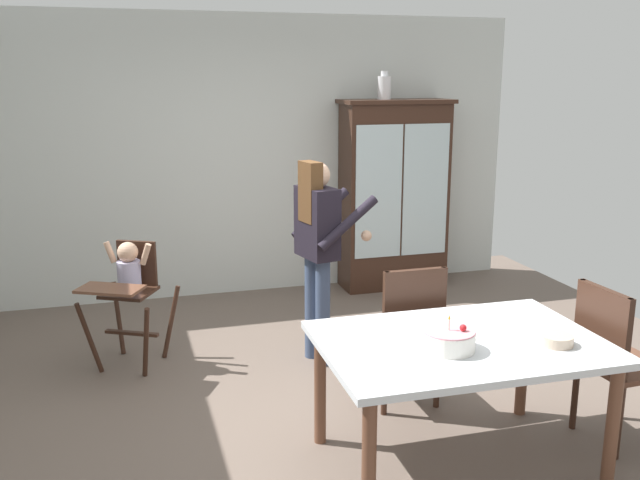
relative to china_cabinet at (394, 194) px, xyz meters
name	(u,v)px	position (x,y,z in m)	size (l,w,h in m)	color
ground_plane	(334,403)	(-1.37, -2.37, -0.95)	(6.24, 6.24, 0.00)	#66564C
wall_back	(254,157)	(-1.37, 0.26, 0.40)	(5.32, 0.06, 2.70)	silver
china_cabinet	(394,194)	(0.00, 0.00, 0.00)	(1.11, 0.48, 1.90)	#382116
ceramic_vase	(384,87)	(-0.13, 0.00, 1.06)	(0.13, 0.13, 0.27)	white
high_chair_with_toddler	(129,281)	(-2.63, -1.34, -0.30)	(0.78, 0.84, 0.95)	#382116
adult_person	(318,237)	(-1.27, -1.65, 0.01)	(0.58, 0.57, 1.53)	#3D4C6B
dining_table	(460,355)	(-0.94, -3.26, -0.30)	(1.53, 1.06, 0.74)	silver
birthday_cake	(448,340)	(-1.07, -3.36, -0.16)	(0.28, 0.28, 0.19)	white
serving_bowl	(556,340)	(-0.49, -3.46, -0.19)	(0.18, 0.18, 0.06)	#C6AD93
dining_chair_far_side	(408,326)	(-0.93, -2.53, -0.40)	(0.44, 0.44, 0.96)	#382116
dining_chair_right_end	(613,353)	(0.04, -3.28, -0.40)	(0.46, 0.46, 0.96)	#382116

